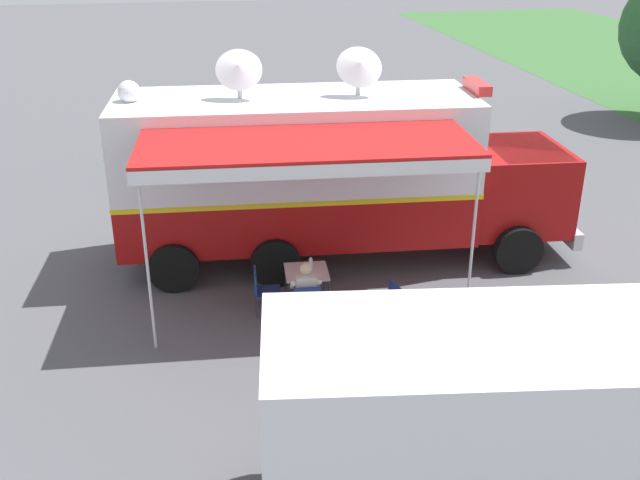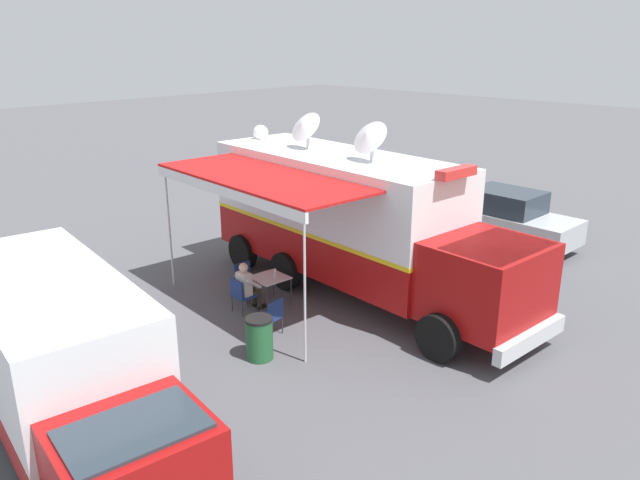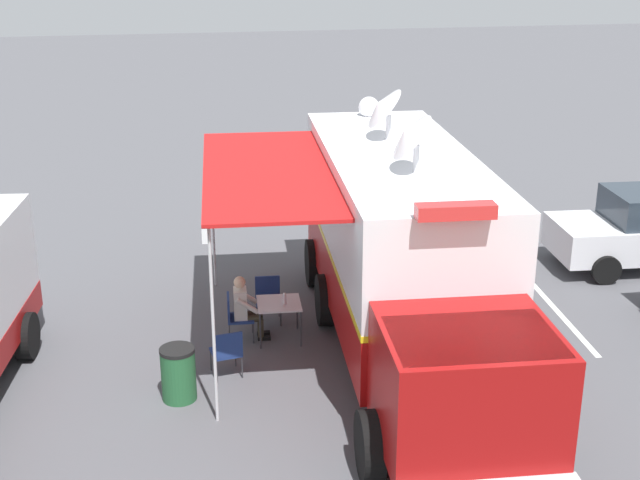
% 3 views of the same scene
% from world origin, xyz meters
% --- Properties ---
extents(ground_plane, '(100.00, 100.00, 0.00)m').
position_xyz_m(ground_plane, '(0.00, 0.00, 0.00)').
color(ground_plane, '#515156').
extents(lot_stripe, '(0.44, 4.80, 0.01)m').
position_xyz_m(lot_stripe, '(-3.50, -0.73, 0.00)').
color(lot_stripe, silver).
rests_on(lot_stripe, ground).
extents(command_truck, '(5.23, 9.63, 4.53)m').
position_xyz_m(command_truck, '(0.08, 0.74, 1.95)').
color(command_truck, '#9E0F0F').
rests_on(command_truck, ground).
extents(folding_table, '(0.85, 0.85, 0.73)m').
position_xyz_m(folding_table, '(2.17, -0.15, 0.67)').
color(folding_table, silver).
rests_on(folding_table, ground).
extents(water_bottle, '(0.07, 0.07, 0.22)m').
position_xyz_m(water_bottle, '(2.08, -0.06, 0.83)').
color(water_bottle, silver).
rests_on(water_bottle, folding_table).
extents(folding_chair_at_table, '(0.51, 0.51, 0.87)m').
position_xyz_m(folding_chair_at_table, '(2.97, -0.28, 0.51)').
color(folding_chair_at_table, navy).
rests_on(folding_chair_at_table, ground).
extents(folding_chair_beside_table, '(0.51, 0.51, 0.87)m').
position_xyz_m(folding_chair_beside_table, '(2.27, -1.00, 0.51)').
color(folding_chair_beside_table, navy).
rests_on(folding_chair_beside_table, ground).
extents(folding_chair_spare_by_truck, '(0.55, 0.55, 0.87)m').
position_xyz_m(folding_chair_spare_by_truck, '(3.24, 1.14, 0.51)').
color(folding_chair_spare_by_truck, navy).
rests_on(folding_chair_spare_by_truck, ground).
extents(seated_responder, '(0.68, 0.58, 1.25)m').
position_xyz_m(seated_responder, '(2.78, -0.27, 0.65)').
color(seated_responder, silver).
rests_on(seated_responder, ground).
extents(trash_bin, '(0.57, 0.57, 0.91)m').
position_xyz_m(trash_bin, '(4.08, 1.72, 0.46)').
color(trash_bin, '#235B33').
rests_on(trash_bin, ground).
extents(support_truck, '(3.01, 7.01, 2.70)m').
position_xyz_m(support_truck, '(7.97, 1.57, 1.39)').
color(support_truck, white).
rests_on(support_truck, ground).
extents(car_behind_truck, '(2.09, 4.24, 1.76)m').
position_xyz_m(car_behind_truck, '(-6.11, 1.72, 0.88)').
color(car_behind_truck, '#B2B5BA').
rests_on(car_behind_truck, ground).
extents(car_far_corner, '(4.32, 2.25, 1.76)m').
position_xyz_m(car_far_corner, '(-6.50, -2.28, 0.88)').
color(car_far_corner, silver).
rests_on(car_far_corner, ground).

